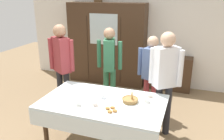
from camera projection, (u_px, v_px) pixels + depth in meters
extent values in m
plane|color=#846B4C|center=(108.00, 137.00, 3.84)|extent=(12.00, 12.00, 0.00)
cube|color=silver|center=(145.00, 31.00, 5.77)|extent=(6.40, 0.10, 2.70)
cylinder|color=#3D2819|center=(46.00, 128.00, 3.43)|extent=(0.07, 0.07, 0.74)
cylinder|color=#3D2819|center=(72.00, 105.00, 4.14)|extent=(0.07, 0.07, 0.74)
cylinder|color=#3D2819|center=(158.00, 120.00, 3.65)|extent=(0.07, 0.07, 0.74)
cube|color=silver|center=(103.00, 102.00, 3.42)|extent=(1.81, 1.07, 0.03)
cube|color=silver|center=(88.00, 129.00, 2.99)|extent=(1.81, 0.01, 0.24)
cube|color=#3D2819|center=(107.00, 44.00, 5.90)|extent=(1.98, 0.45, 2.04)
cube|color=silver|center=(103.00, 29.00, 5.56)|extent=(0.71, 0.01, 0.74)
cube|color=black|center=(88.00, 49.00, 5.86)|extent=(0.01, 0.01, 1.64)
cube|color=black|center=(120.00, 51.00, 5.59)|extent=(0.01, 0.01, 1.64)
cube|color=#3D2819|center=(170.00, 73.00, 5.62)|extent=(0.98, 0.35, 0.83)
cube|color=#664C7A|center=(172.00, 56.00, 5.49)|extent=(0.15, 0.18, 0.03)
cube|color=#664C7A|center=(172.00, 55.00, 5.48)|extent=(0.14, 0.18, 0.03)
cube|color=#3D754C|center=(172.00, 54.00, 5.47)|extent=(0.12, 0.22, 0.04)
cube|color=#99332D|center=(172.00, 52.00, 5.46)|extent=(0.14, 0.18, 0.03)
cylinder|color=white|center=(78.00, 105.00, 3.27)|extent=(0.13, 0.13, 0.01)
cylinder|color=white|center=(78.00, 103.00, 3.26)|extent=(0.08, 0.08, 0.05)
torus|color=white|center=(81.00, 104.00, 3.24)|extent=(0.04, 0.01, 0.04)
cylinder|color=#47230F|center=(78.00, 102.00, 3.25)|extent=(0.06, 0.06, 0.01)
cylinder|color=white|center=(94.00, 106.00, 3.26)|extent=(0.13, 0.13, 0.01)
cylinder|color=white|center=(94.00, 104.00, 3.25)|extent=(0.08, 0.08, 0.05)
torus|color=white|center=(97.00, 104.00, 3.24)|extent=(0.04, 0.01, 0.04)
cylinder|color=#47230F|center=(94.00, 102.00, 3.24)|extent=(0.06, 0.06, 0.01)
cylinder|color=white|center=(103.00, 98.00, 3.48)|extent=(0.13, 0.13, 0.01)
cylinder|color=white|center=(103.00, 96.00, 3.47)|extent=(0.08, 0.08, 0.05)
torus|color=white|center=(105.00, 97.00, 3.46)|extent=(0.04, 0.01, 0.04)
cylinder|color=white|center=(147.00, 102.00, 3.35)|extent=(0.13, 0.13, 0.01)
cylinder|color=white|center=(147.00, 100.00, 3.34)|extent=(0.08, 0.08, 0.05)
torus|color=white|center=(150.00, 101.00, 3.33)|extent=(0.04, 0.01, 0.04)
cylinder|color=#47230F|center=(147.00, 99.00, 3.33)|extent=(0.06, 0.06, 0.01)
cylinder|color=white|center=(149.00, 97.00, 3.53)|extent=(0.13, 0.13, 0.01)
cylinder|color=white|center=(149.00, 95.00, 3.52)|extent=(0.08, 0.08, 0.05)
torus|color=white|center=(152.00, 95.00, 3.51)|extent=(0.04, 0.01, 0.04)
cylinder|color=#9E7542|center=(130.00, 100.00, 3.37)|extent=(0.22, 0.22, 0.05)
torus|color=#9E7542|center=(130.00, 99.00, 3.36)|extent=(0.24, 0.24, 0.02)
cylinder|color=tan|center=(132.00, 96.00, 3.32)|extent=(0.02, 0.04, 0.12)
cylinder|color=tan|center=(132.00, 96.00, 3.34)|extent=(0.03, 0.04, 0.12)
cylinder|color=tan|center=(132.00, 95.00, 3.35)|extent=(0.03, 0.05, 0.12)
cylinder|color=white|center=(111.00, 111.00, 3.11)|extent=(0.28, 0.28, 0.01)
ellipsoid|color=#BC7F3D|center=(115.00, 111.00, 3.06)|extent=(0.07, 0.05, 0.04)
ellipsoid|color=#BC7F3D|center=(113.00, 107.00, 3.15)|extent=(0.07, 0.05, 0.04)
ellipsoid|color=#BC7F3D|center=(108.00, 108.00, 3.13)|extent=(0.07, 0.05, 0.04)
ellipsoid|color=#BC7F3D|center=(110.00, 112.00, 3.04)|extent=(0.07, 0.05, 0.04)
cube|color=silver|center=(144.00, 122.00, 2.85)|extent=(0.10, 0.01, 0.00)
ellipsoid|color=silver|center=(148.00, 123.00, 2.84)|extent=(0.03, 0.02, 0.01)
cube|color=silver|center=(151.00, 110.00, 3.13)|extent=(0.10, 0.01, 0.00)
ellipsoid|color=silver|center=(155.00, 111.00, 3.12)|extent=(0.03, 0.02, 0.01)
cube|color=silver|center=(72.00, 95.00, 3.59)|extent=(0.10, 0.01, 0.00)
ellipsoid|color=silver|center=(75.00, 96.00, 3.57)|extent=(0.03, 0.02, 0.01)
cylinder|color=#232328|center=(61.00, 92.00, 4.53)|extent=(0.11, 0.11, 0.86)
cylinder|color=#232328|center=(67.00, 93.00, 4.49)|extent=(0.11, 0.11, 0.86)
cube|color=#933338|center=(61.00, 55.00, 4.27)|extent=(0.41, 0.36, 0.65)
sphere|color=tan|center=(59.00, 31.00, 4.12)|extent=(0.23, 0.23, 0.23)
cylinder|color=#933338|center=(51.00, 54.00, 4.34)|extent=(0.08, 0.08, 0.58)
cylinder|color=#933338|center=(72.00, 56.00, 4.20)|extent=(0.08, 0.08, 0.58)
cylinder|color=#232328|center=(158.00, 109.00, 3.87)|extent=(0.11, 0.11, 0.86)
cylinder|color=#232328|center=(167.00, 111.00, 3.82)|extent=(0.11, 0.11, 0.86)
cube|color=silver|center=(166.00, 67.00, 3.60)|extent=(0.41, 0.38, 0.64)
sphere|color=tan|center=(168.00, 39.00, 3.46)|extent=(0.23, 0.23, 0.23)
cylinder|color=silver|center=(152.00, 66.00, 3.67)|extent=(0.08, 0.08, 0.58)
cylinder|color=silver|center=(181.00, 69.00, 3.53)|extent=(0.08, 0.08, 0.58)
cylinder|color=#33704C|center=(106.00, 88.00, 4.78)|extent=(0.11, 0.11, 0.82)
cylinder|color=#33704C|center=(113.00, 89.00, 4.74)|extent=(0.11, 0.11, 0.82)
cube|color=#33704C|center=(109.00, 55.00, 4.53)|extent=(0.29, 0.40, 0.61)
sphere|color=tan|center=(109.00, 33.00, 4.40)|extent=(0.22, 0.22, 0.22)
cylinder|color=#33704C|center=(99.00, 54.00, 4.60)|extent=(0.08, 0.08, 0.55)
cylinder|color=#33704C|center=(120.00, 56.00, 4.46)|extent=(0.08, 0.08, 0.55)
cylinder|color=#933338|center=(146.00, 95.00, 4.50)|extent=(0.11, 0.11, 0.77)
cylinder|color=#933338|center=(154.00, 96.00, 4.45)|extent=(0.11, 0.11, 0.77)
cube|color=slate|center=(152.00, 63.00, 4.26)|extent=(0.32, 0.41, 0.57)
sphere|color=tan|center=(153.00, 42.00, 4.14)|extent=(0.21, 0.21, 0.21)
cylinder|color=slate|center=(140.00, 61.00, 4.33)|extent=(0.08, 0.08, 0.52)
cylinder|color=slate|center=(164.00, 64.00, 4.19)|extent=(0.08, 0.08, 0.52)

